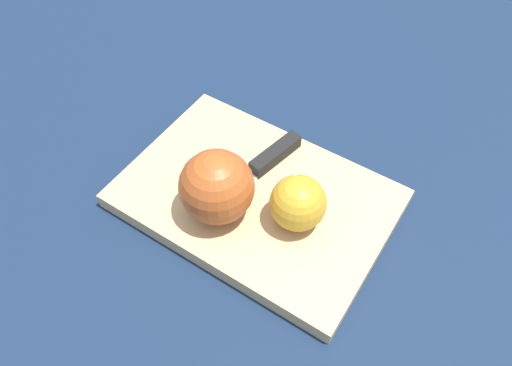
{
  "coord_description": "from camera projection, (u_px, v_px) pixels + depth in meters",
  "views": [
    {
      "loc": [
        -0.23,
        0.28,
        0.5
      ],
      "look_at": [
        0.0,
        0.0,
        0.04
      ],
      "focal_mm": 35.0,
      "sensor_mm": 36.0,
      "label": 1
    }
  ],
  "objects": [
    {
      "name": "apple_half_right",
      "position": [
        217.0,
        187.0,
        0.56
      ],
      "size": [
        0.09,
        0.09,
        0.09
      ],
      "rotation": [
        0.0,
        0.0,
        3.03
      ],
      "color": "#AD4C1E",
      "rests_on": "cutting_board"
    },
    {
      "name": "knife",
      "position": [
        270.0,
        159.0,
        0.63
      ],
      "size": [
        0.03,
        0.16,
        0.02
      ],
      "rotation": [
        0.0,
        0.0,
        1.47
      ],
      "color": "silver",
      "rests_on": "cutting_board"
    },
    {
      "name": "ground_plane",
      "position": [
        256.0,
        203.0,
        0.62
      ],
      "size": [
        4.0,
        4.0,
        0.0
      ],
      "primitive_type": "plane",
      "color": "#14233D"
    },
    {
      "name": "apple_half_left",
      "position": [
        298.0,
        202.0,
        0.56
      ],
      "size": [
        0.06,
        0.06,
        0.06
      ],
      "rotation": [
        0.0,
        0.0,
        0.67
      ],
      "color": "gold",
      "rests_on": "cutting_board"
    },
    {
      "name": "cutting_board",
      "position": [
        256.0,
        198.0,
        0.61
      ],
      "size": [
        0.34,
        0.25,
        0.02
      ],
      "color": "tan",
      "rests_on": "ground_plane"
    }
  ]
}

